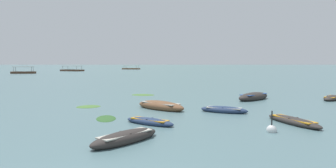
{
  "coord_description": "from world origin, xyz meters",
  "views": [
    {
      "loc": [
        2.57,
        -6.28,
        3.3
      ],
      "look_at": [
        -1.33,
        29.58,
        0.78
      ],
      "focal_mm": 30.96,
      "sensor_mm": 36.0,
      "label": 1
    }
  ],
  "objects_px": {
    "rowboat_4": "(150,122)",
    "ferry_1": "(72,70)",
    "rowboat_7": "(126,138)",
    "rowboat_1": "(224,110)",
    "ferry_2": "(23,72)",
    "rowboat_5": "(293,121)",
    "rowboat_2": "(160,106)",
    "rowboat_6": "(253,97)",
    "rowboat_3": "(332,98)",
    "mooring_buoy": "(272,130)",
    "ferry_0": "(131,69)"
  },
  "relations": [
    {
      "from": "rowboat_1",
      "to": "rowboat_5",
      "type": "bearing_deg",
      "value": -44.44
    },
    {
      "from": "rowboat_1",
      "to": "mooring_buoy",
      "type": "relative_size",
      "value": 2.86
    },
    {
      "from": "rowboat_1",
      "to": "rowboat_2",
      "type": "relative_size",
      "value": 0.79
    },
    {
      "from": "rowboat_4",
      "to": "ferry_2",
      "type": "xyz_separation_m",
      "value": [
        -56.15,
        75.97,
        0.31
      ]
    },
    {
      "from": "rowboat_5",
      "to": "ferry_0",
      "type": "relative_size",
      "value": 0.36
    },
    {
      "from": "rowboat_3",
      "to": "ferry_0",
      "type": "xyz_separation_m",
      "value": [
        -52.25,
        139.97,
        0.28
      ]
    },
    {
      "from": "rowboat_2",
      "to": "rowboat_6",
      "type": "relative_size",
      "value": 1.0
    },
    {
      "from": "rowboat_3",
      "to": "mooring_buoy",
      "type": "distance_m",
      "value": 16.04
    },
    {
      "from": "rowboat_1",
      "to": "rowboat_5",
      "type": "distance_m",
      "value": 4.87
    },
    {
      "from": "rowboat_1",
      "to": "ferry_2",
      "type": "height_order",
      "value": "ferry_2"
    },
    {
      "from": "rowboat_7",
      "to": "ferry_1",
      "type": "xyz_separation_m",
      "value": [
        -53.69,
        112.59,
        0.26
      ]
    },
    {
      "from": "rowboat_6",
      "to": "rowboat_2",
      "type": "bearing_deg",
      "value": -140.51
    },
    {
      "from": "rowboat_4",
      "to": "ferry_1",
      "type": "relative_size",
      "value": 0.28
    },
    {
      "from": "rowboat_2",
      "to": "ferry_1",
      "type": "height_order",
      "value": "ferry_1"
    },
    {
      "from": "rowboat_1",
      "to": "rowboat_3",
      "type": "xyz_separation_m",
      "value": [
        10.41,
        8.0,
        0.0
      ]
    },
    {
      "from": "rowboat_6",
      "to": "rowboat_7",
      "type": "xyz_separation_m",
      "value": [
        -8.05,
        -15.43,
        -0.07
      ]
    },
    {
      "from": "rowboat_5",
      "to": "rowboat_7",
      "type": "bearing_deg",
      "value": -150.47
    },
    {
      "from": "rowboat_2",
      "to": "rowboat_4",
      "type": "distance_m",
      "value": 5.3
    },
    {
      "from": "rowboat_5",
      "to": "ferry_1",
      "type": "bearing_deg",
      "value": 119.85
    },
    {
      "from": "ferry_0",
      "to": "rowboat_2",
      "type": "bearing_deg",
      "value": -75.75
    },
    {
      "from": "rowboat_2",
      "to": "rowboat_7",
      "type": "xyz_separation_m",
      "value": [
        -0.27,
        -9.02,
        -0.05
      ]
    },
    {
      "from": "rowboat_2",
      "to": "rowboat_7",
      "type": "distance_m",
      "value": 9.02
    },
    {
      "from": "rowboat_6",
      "to": "ferry_1",
      "type": "height_order",
      "value": "ferry_1"
    },
    {
      "from": "ferry_1",
      "to": "ferry_2",
      "type": "bearing_deg",
      "value": -93.61
    },
    {
      "from": "rowboat_4",
      "to": "rowboat_7",
      "type": "xyz_separation_m",
      "value": [
        -0.38,
        -3.72,
        0.05
      ]
    },
    {
      "from": "ferry_0",
      "to": "mooring_buoy",
      "type": "xyz_separation_m",
      "value": [
        43.66,
        -153.52,
        -0.33
      ]
    },
    {
      "from": "ferry_1",
      "to": "rowboat_7",
      "type": "bearing_deg",
      "value": -64.5
    },
    {
      "from": "rowboat_5",
      "to": "ferry_2",
      "type": "distance_m",
      "value": 98.62
    },
    {
      "from": "ferry_1",
      "to": "rowboat_1",
      "type": "bearing_deg",
      "value": -60.78
    },
    {
      "from": "rowboat_3",
      "to": "rowboat_1",
      "type": "bearing_deg",
      "value": -142.44
    },
    {
      "from": "rowboat_4",
      "to": "ferry_1",
      "type": "distance_m",
      "value": 121.56
    },
    {
      "from": "rowboat_5",
      "to": "ferry_1",
      "type": "relative_size",
      "value": 0.34
    },
    {
      "from": "rowboat_3",
      "to": "rowboat_4",
      "type": "relative_size",
      "value": 1.1
    },
    {
      "from": "rowboat_1",
      "to": "ferry_2",
      "type": "xyz_separation_m",
      "value": [
        -60.53,
        71.62,
        0.28
      ]
    },
    {
      "from": "rowboat_2",
      "to": "ferry_0",
      "type": "xyz_separation_m",
      "value": [
        -37.35,
        147.04,
        0.21
      ]
    },
    {
      "from": "rowboat_1",
      "to": "rowboat_2",
      "type": "xyz_separation_m",
      "value": [
        -4.49,
        0.94,
        0.07
      ]
    },
    {
      "from": "rowboat_3",
      "to": "mooring_buoy",
      "type": "height_order",
      "value": "mooring_buoy"
    },
    {
      "from": "ferry_1",
      "to": "rowboat_4",
      "type": "bearing_deg",
      "value": -63.59
    },
    {
      "from": "rowboat_7",
      "to": "ferry_2",
      "type": "xyz_separation_m",
      "value": [
        -55.77,
        79.7,
        0.26
      ]
    },
    {
      "from": "ferry_2",
      "to": "mooring_buoy",
      "type": "xyz_separation_m",
      "value": [
        62.34,
        -77.16,
        -0.34
      ]
    },
    {
      "from": "rowboat_5",
      "to": "mooring_buoy",
      "type": "xyz_separation_m",
      "value": [
        -1.66,
        -2.13,
        -0.03
      ]
    },
    {
      "from": "rowboat_3",
      "to": "rowboat_2",
      "type": "bearing_deg",
      "value": -154.64
    },
    {
      "from": "ferry_0",
      "to": "ferry_2",
      "type": "bearing_deg",
      "value": -103.75
    },
    {
      "from": "rowboat_4",
      "to": "rowboat_6",
      "type": "relative_size",
      "value": 0.73
    },
    {
      "from": "rowboat_7",
      "to": "rowboat_1",
      "type": "bearing_deg",
      "value": 59.51
    },
    {
      "from": "rowboat_2",
      "to": "ferry_0",
      "type": "height_order",
      "value": "ferry_0"
    },
    {
      "from": "rowboat_2",
      "to": "rowboat_6",
      "type": "distance_m",
      "value": 10.08
    },
    {
      "from": "ferry_0",
      "to": "ferry_2",
      "type": "xyz_separation_m",
      "value": [
        -18.68,
        -76.36,
        0.0
      ]
    },
    {
      "from": "rowboat_6",
      "to": "rowboat_1",
      "type": "bearing_deg",
      "value": -114.1
    },
    {
      "from": "rowboat_2",
      "to": "rowboat_5",
      "type": "bearing_deg",
      "value": -28.65
    }
  ]
}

